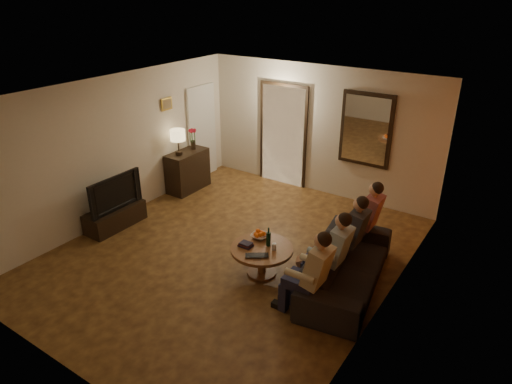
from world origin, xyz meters
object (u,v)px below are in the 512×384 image
Objects in this scene: wine_bottle at (268,237)px; dog at (313,262)px; person_c at (350,238)px; coffee_table at (262,260)px; sofa at (347,265)px; bowl at (260,236)px; table_lamp at (178,142)px; person_b at (333,257)px; tv_stand at (115,217)px; dresser at (188,171)px; person_a at (313,278)px; tv at (112,192)px; person_d at (366,222)px; laptop at (257,258)px.

dog is at bearing 18.02° from wine_bottle.
person_c is 1.29× the size of coffee_table.
sofa reaches higher than bowl.
table_lamp is 0.45× the size of person_b.
dresser is at bearing 90.00° from tv_stand.
tv_stand is at bearing -175.58° from coffee_table.
dresser reaches higher than sofa.
dog is (-0.37, 0.77, -0.32)m from person_a.
tv is 4.07m from person_b.
person_a is (4.05, -1.98, -0.50)m from table_lamp.
bowl is (-0.88, -0.09, 0.20)m from dog.
dog is at bearing 8.35° from tv_stand.
tv is 3.50× the size of wine_bottle.
person_a reaches higher than tv_stand.
person_d is 1.68m from bowl.
tv is at bearing -173.78° from wine_bottle.
coffee_table is (2.99, 0.23, 0.04)m from tv_stand.
bowl is 0.79× the size of laptop.
person_c is at bearing 90.00° from person_a.
laptop reaches higher than coffee_table.
sofa is (4.15, -1.30, -0.09)m from dresser.
tv_stand is 0.91× the size of person_b.
person_b is 1.29× the size of coffee_table.
bowl is (-1.25, 0.08, -0.12)m from person_b.
dresser is 3.95m from dog.
coffee_table is 2.83× the size of laptop.
dog is (3.68, -1.42, -0.14)m from dresser.
dresser reaches higher than dog.
dresser is 3.61× the size of bowl.
sofa is 4.01× the size of dog.
sofa is at bearing -80.87° from tv.
person_a reaches higher than tv.
bowl is at bearing 89.98° from sofa.
person_d is at bearing -68.86° from tv.
person_a is at bearing -3.28° from tv_stand.
table_lamp reaches higher than person_b.
person_d is 1.89m from laptop.
person_d is 1.14m from dog.
dresser is 4.35m from sofa.
person_c reaches higher than dresser.
person_d is 1.75m from coffee_table.
dog is at bearing 155.09° from person_b.
tv_stand is at bearing 89.97° from sofa.
table_lamp reaches higher than tv.
dresser is 4.08m from person_d.
dresser is 3.19m from bowl.
wine_bottle is at bearing 97.61° from sofa.
bowl reaches higher than tv_stand.
person_c is 0.60m from person_d.
table_lamp is at bearing 139.93° from dog.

